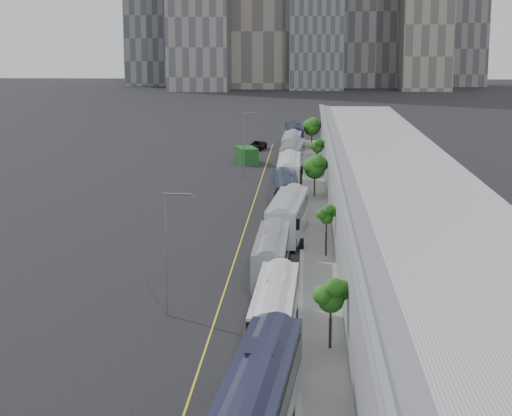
# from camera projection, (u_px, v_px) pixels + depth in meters

# --- Properties ---
(sidewalk) EXTENTS (10.00, 170.00, 0.12)m
(sidewalk) POSITION_uv_depth(u_px,v_px,m) (358.00, 254.00, 74.23)
(sidewalk) COLOR gray
(sidewalk) RESTS_ON ground
(lane_line) EXTENTS (0.12, 160.00, 0.02)m
(lane_line) POSITION_uv_depth(u_px,v_px,m) (237.00, 253.00, 74.84)
(lane_line) COLOR gold
(lane_line) RESTS_ON ground
(depot) EXTENTS (12.45, 160.40, 7.20)m
(depot) POSITION_uv_depth(u_px,v_px,m) (405.00, 215.00, 73.33)
(depot) COLOR gray
(depot) RESTS_ON ground
(bus_1) EXTENTS (3.83, 13.65, 3.94)m
(bus_1) POSITION_uv_depth(u_px,v_px,m) (260.00, 403.00, 39.82)
(bus_1) COLOR black
(bus_1) RESTS_ON ground
(bus_2) EXTENTS (2.81, 12.36, 3.60)m
(bus_2) POSITION_uv_depth(u_px,v_px,m) (275.00, 315.00, 53.03)
(bus_2) COLOR silver
(bus_2) RESTS_ON ground
(bus_3) EXTENTS (2.72, 12.11, 3.53)m
(bus_3) POSITION_uv_depth(u_px,v_px,m) (272.00, 259.00, 66.84)
(bus_3) COLOR gray
(bus_3) RESTS_ON ground
(bus_4) EXTENTS (3.83, 13.91, 4.02)m
(bus_4) POSITION_uv_depth(u_px,v_px,m) (288.00, 219.00, 80.56)
(bus_4) COLOR #ABAFB6
(bus_4) RESTS_ON ground
(bus_5) EXTENTS (3.24, 12.83, 3.71)m
(bus_5) POSITION_uv_depth(u_px,v_px,m) (286.00, 194.00, 94.29)
(bus_5) COLOR #162031
(bus_5) RESTS_ON ground
(bus_6) EXTENTS (3.05, 13.74, 4.01)m
(bus_6) POSITION_uv_depth(u_px,v_px,m) (289.00, 174.00, 107.53)
(bus_6) COLOR white
(bus_6) RESTS_ON ground
(bus_7) EXTENTS (3.55, 13.84, 4.00)m
(bus_7) POSITION_uv_depth(u_px,v_px,m) (293.00, 157.00, 123.48)
(bus_7) COLOR slate
(bus_7) RESTS_ON ground
(bus_8) EXTENTS (2.98, 13.46, 3.92)m
(bus_8) POSITION_uv_depth(u_px,v_px,m) (292.00, 147.00, 134.90)
(bus_8) COLOR #A3A6AD
(bus_8) RESTS_ON ground
(bus_9) EXTENTS (3.58, 13.40, 3.87)m
(bus_9) POSITION_uv_depth(u_px,v_px,m) (294.00, 137.00, 150.27)
(bus_9) COLOR #161A31
(bus_9) RESTS_ON ground
(tree_1) EXTENTS (1.61, 1.61, 4.18)m
(tree_1) POSITION_uv_depth(u_px,v_px,m) (331.00, 296.00, 50.76)
(tree_1) COLOR black
(tree_1) RESTS_ON ground
(tree_2) EXTENTS (1.14, 1.14, 4.16)m
(tree_2) POSITION_uv_depth(u_px,v_px,m) (326.00, 217.00, 72.78)
(tree_2) COLOR black
(tree_2) RESTS_ON ground
(tree_3) EXTENTS (2.43, 2.43, 4.94)m
(tree_3) POSITION_uv_depth(u_px,v_px,m) (315.00, 166.00, 100.89)
(tree_3) COLOR black
(tree_3) RESTS_ON ground
(tree_4) EXTENTS (1.49, 1.49, 4.43)m
(tree_4) POSITION_uv_depth(u_px,v_px,m) (318.00, 147.00, 119.48)
(tree_4) COLOR black
(tree_4) RESTS_ON ground
(tree_5) EXTENTS (2.78, 2.78, 5.25)m
(tree_5) POSITION_uv_depth(u_px,v_px,m) (312.00, 125.00, 147.57)
(tree_5) COLOR black
(tree_5) RESTS_ON ground
(street_lamp_near) EXTENTS (2.04, 0.22, 8.45)m
(street_lamp_near) POSITION_uv_depth(u_px,v_px,m) (168.00, 245.00, 56.85)
(street_lamp_near) COLOR #59595E
(street_lamp_near) RESTS_ON ground
(street_lamp_far) EXTENTS (2.04, 0.22, 8.81)m
(street_lamp_far) POSITION_uv_depth(u_px,v_px,m) (245.00, 140.00, 115.10)
(street_lamp_far) COLOR #59595E
(street_lamp_far) RESTS_ON ground
(shipping_container) EXTENTS (4.01, 5.82, 2.45)m
(shipping_container) POSITION_uv_depth(u_px,v_px,m) (247.00, 155.00, 128.97)
(shipping_container) COLOR #154618
(shipping_container) RESTS_ON ground
(suv) EXTENTS (3.43, 5.61, 1.45)m
(suv) POSITION_uv_depth(u_px,v_px,m) (257.00, 145.00, 145.30)
(suv) COLOR black
(suv) RESTS_ON ground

